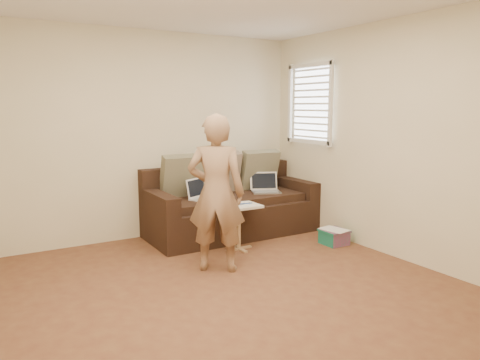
{
  "coord_description": "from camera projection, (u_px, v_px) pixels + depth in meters",
  "views": [
    {
      "loc": [
        -2.02,
        -3.35,
        1.67
      ],
      "look_at": [
        0.8,
        1.4,
        0.78
      ],
      "focal_mm": 34.48,
      "sensor_mm": 36.0,
      "label": 1
    }
  ],
  "objects": [
    {
      "name": "person",
      "position": [
        216.0,
        193.0,
        4.63
      ],
      "size": [
        0.71,
        0.66,
        1.6
      ],
      "primitive_type": "imported",
      "rotation": [
        0.0,
        0.0,
        2.52
      ],
      "color": "#936F50",
      "rests_on": "ground"
    },
    {
      "name": "sofa",
      "position": [
        232.0,
        202.0,
        6.03
      ],
      "size": [
        2.2,
        0.95,
        0.85
      ],
      "primitive_type": null,
      "color": "black",
      "rests_on": "ground"
    },
    {
      "name": "striped_box",
      "position": [
        334.0,
        237.0,
        5.62
      ],
      "size": [
        0.3,
        0.3,
        0.19
      ],
      "primitive_type": null,
      "color": "#BE1C7A",
      "rests_on": "ground"
    },
    {
      "name": "pillow_left",
      "position": [
        182.0,
        176.0,
        5.85
      ],
      "size": [
        0.55,
        0.29,
        0.57
      ],
      "primitive_type": null,
      "rotation": [
        0.28,
        0.0,
        0.0
      ],
      "color": "#6E6951",
      "rests_on": "sofa"
    },
    {
      "name": "pillow_right",
      "position": [
        259.0,
        170.0,
        6.41
      ],
      "size": [
        0.55,
        0.28,
        0.57
      ],
      "primitive_type": null,
      "rotation": [
        0.26,
        0.0,
        0.0
      ],
      "color": "#6E6951",
      "rests_on": "sofa"
    },
    {
      "name": "laptop_white",
      "position": [
        205.0,
        199.0,
        5.75
      ],
      "size": [
        0.44,
        0.39,
        0.26
      ],
      "primitive_type": null,
      "rotation": [
        0.0,
        0.0,
        0.46
      ],
      "color": "white",
      "rests_on": "sofa"
    },
    {
      "name": "drinking_glass",
      "position": [
        225.0,
        200.0,
        5.35
      ],
      "size": [
        0.07,
        0.07,
        0.12
      ],
      "primitive_type": null,
      "color": "silver",
      "rests_on": "side_table"
    },
    {
      "name": "wall_back",
      "position": [
        152.0,
        136.0,
        5.84
      ],
      "size": [
        4.0,
        0.0,
        4.0
      ],
      "primitive_type": "plane",
      "rotation": [
        1.57,
        0.0,
        0.0
      ],
      "color": "beige",
      "rests_on": "ground"
    },
    {
      "name": "pillow_mid",
      "position": [
        220.0,
        173.0,
        6.14
      ],
      "size": [
        0.55,
        0.27,
        0.57
      ],
      "primitive_type": null,
      "rotation": [
        0.24,
        0.0,
        0.0
      ],
      "color": "#766454",
      "rests_on": "sofa"
    },
    {
      "name": "scissors",
      "position": [
        245.0,
        204.0,
        5.38
      ],
      "size": [
        0.19,
        0.12,
        0.02
      ],
      "primitive_type": null,
      "rotation": [
        0.0,
        0.0,
        -0.09
      ],
      "color": "silver",
      "rests_on": "side_table"
    },
    {
      "name": "wall_right",
      "position": [
        403.0,
        141.0,
        4.93
      ],
      "size": [
        0.0,
        4.5,
        4.5
      ],
      "primitive_type": "plane",
      "rotation": [
        1.57,
        0.0,
        -1.57
      ],
      "color": "beige",
      "rests_on": "ground"
    },
    {
      "name": "paper_on_table",
      "position": [
        243.0,
        204.0,
        5.39
      ],
      "size": [
        0.25,
        0.33,
        0.0
      ],
      "primitive_type": null,
      "rotation": [
        0.0,
        0.0,
        -0.14
      ],
      "color": "white",
      "rests_on": "side_table"
    },
    {
      "name": "laptop_silver",
      "position": [
        266.0,
        192.0,
        6.19
      ],
      "size": [
        0.45,
        0.4,
        0.25
      ],
      "primitive_type": null,
      "rotation": [
        0.0,
        0.0,
        -0.42
      ],
      "color": "#B7BABC",
      "rests_on": "sofa"
    },
    {
      "name": "window_blinds",
      "position": [
        310.0,
        104.0,
        6.12
      ],
      "size": [
        0.12,
        0.88,
        1.08
      ],
      "primitive_type": null,
      "color": "white",
      "rests_on": "wall_right"
    },
    {
      "name": "side_table",
      "position": [
        239.0,
        227.0,
        5.39
      ],
      "size": [
        0.48,
        0.34,
        0.53
      ],
      "primitive_type": null,
      "color": "silver",
      "rests_on": "ground"
    },
    {
      "name": "floor",
      "position": [
        243.0,
        294.0,
        4.13
      ],
      "size": [
        4.5,
        4.5,
        0.0
      ],
      "primitive_type": "plane",
      "color": "brown",
      "rests_on": "ground"
    }
  ]
}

